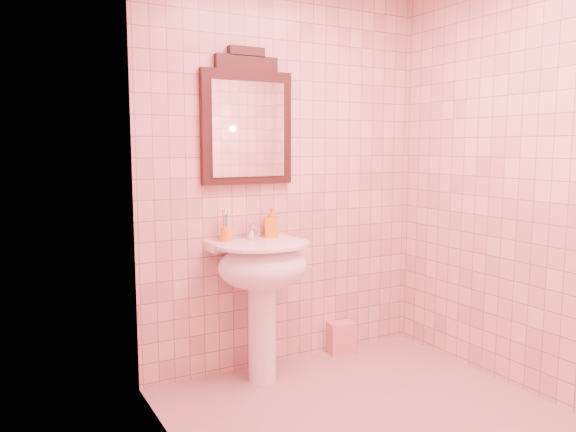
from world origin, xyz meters
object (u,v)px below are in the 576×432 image
pedestal_sink (262,276)px  soap_dispenser (271,222)px  toothbrush_cup (227,234)px  towel (341,338)px  mirror (247,122)px

pedestal_sink → soap_dispenser: (0.14, 0.16, 0.30)m
pedestal_sink → toothbrush_cup: bearing=138.9°
pedestal_sink → toothbrush_cup: size_ratio=5.11×
pedestal_sink → towel: size_ratio=3.96×
toothbrush_cup → soap_dispenser: bearing=2.5°
soap_dispenser → towel: 1.01m
pedestal_sink → mirror: (-0.00, 0.20, 0.93)m
mirror → toothbrush_cup: mirror is taller
mirror → toothbrush_cup: bearing=-162.2°
mirror → toothbrush_cup: 0.70m
pedestal_sink → towel: pedestal_sink is taller
mirror → pedestal_sink: bearing=-90.0°
soap_dispenser → towel: (0.54, -0.00, -0.85)m
pedestal_sink → mirror: bearing=90.0°
pedestal_sink → toothbrush_cup: 0.34m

